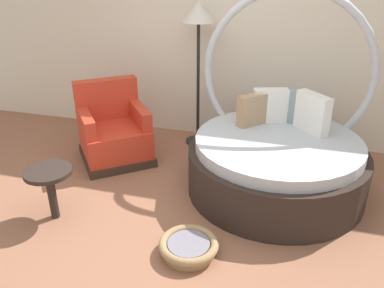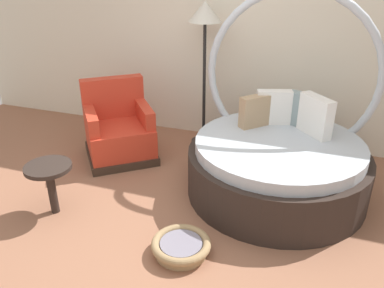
{
  "view_description": "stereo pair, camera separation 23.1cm",
  "coord_description": "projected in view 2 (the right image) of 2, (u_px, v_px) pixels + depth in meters",
  "views": [
    {
      "loc": [
        0.93,
        -2.87,
        2.3
      ],
      "look_at": [
        -0.04,
        0.62,
        0.55
      ],
      "focal_mm": 36.81,
      "sensor_mm": 36.0,
      "label": 1
    },
    {
      "loc": [
        1.15,
        -2.8,
        2.3
      ],
      "look_at": [
        -0.04,
        0.62,
        0.55
      ],
      "focal_mm": 36.81,
      "sensor_mm": 36.0,
      "label": 2
    }
  ],
  "objects": [
    {
      "name": "floor_lamp",
      "position": [
        205.0,
        26.0,
        4.68
      ],
      "size": [
        0.4,
        0.4,
        1.82
      ],
      "color": "black",
      "rests_on": "ground_plane"
    },
    {
      "name": "red_armchair",
      "position": [
        119.0,
        131.0,
        4.86
      ],
      "size": [
        1.12,
        1.12,
        0.94
      ],
      "color": "#38281E",
      "rests_on": "ground_plane"
    },
    {
      "name": "ground_plane",
      "position": [
        175.0,
        225.0,
        3.72
      ],
      "size": [
        8.0,
        8.0,
        0.02
      ],
      "primitive_type": "cube",
      "color": "#936047"
    },
    {
      "name": "side_table",
      "position": [
        49.0,
        174.0,
        3.72
      ],
      "size": [
        0.44,
        0.44,
        0.52
      ],
      "color": "#2D231E",
      "rests_on": "ground_plane"
    },
    {
      "name": "pet_basket",
      "position": [
        181.0,
        246.0,
        3.33
      ],
      "size": [
        0.51,
        0.51,
        0.13
      ],
      "color": "#9E7F56",
      "rests_on": "ground_plane"
    },
    {
      "name": "round_daybed",
      "position": [
        279.0,
        156.0,
        4.1
      ],
      "size": [
        1.85,
        1.85,
        2.05
      ],
      "color": "#2D231E",
      "rests_on": "ground_plane"
    },
    {
      "name": "back_wall",
      "position": [
        236.0,
        34.0,
        4.97
      ],
      "size": [
        8.0,
        0.12,
        2.78
      ],
      "primitive_type": "cube",
      "color": "silver",
      "rests_on": "ground_plane"
    }
  ]
}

